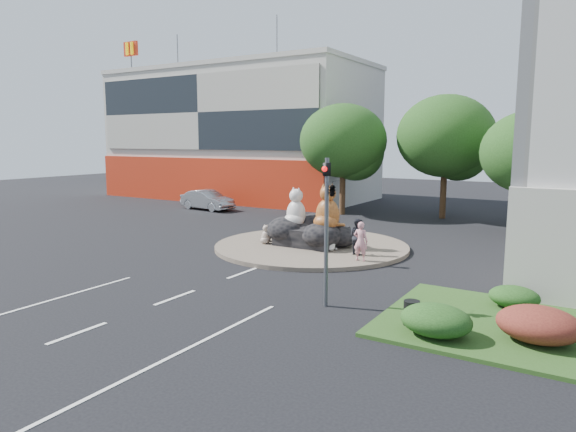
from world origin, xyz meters
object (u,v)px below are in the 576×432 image
Objects in this scene: cat_tabby at (328,207)px; pedestrian_pink at (361,241)px; cat_white at (296,207)px; parked_car at (207,200)px; pedestrian_dark at (357,236)px; kitten_calico at (266,234)px; litter_bin at (412,313)px; kitten_white at (331,242)px.

pedestrian_pink is (2.60, -1.80, -1.19)m from cat_tabby.
parked_car is at bearing 164.04° from cat_white.
pedestrian_pink is at bearing 141.39° from pedestrian_dark.
cat_white reaches higher than pedestrian_pink.
kitten_calico is 1.39× the size of litter_bin.
cat_tabby is 11.06m from litter_bin.
parked_car reaches higher than kitten_white.
parked_car is at bearing 101.87° from kitten_white.
litter_bin is at bearing -25.78° from cat_white.
cat_white is 2.13m from kitten_calico.
kitten_white is 2.45m from pedestrian_pink.
kitten_calico is (-1.35, -0.80, -1.43)m from cat_white.
pedestrian_pink reaches higher than litter_bin.
litter_bin is at bearing -120.30° from parked_car.
cat_white is 0.88× the size of cat_tabby.
kitten_calico is at bearing 143.93° from litter_bin.
cat_tabby is at bearing 82.09° from kitten_white.
kitten_white is (2.36, -0.63, -1.52)m from cat_white.
parked_car is at bearing 147.82° from kitten_calico.
cat_white is 1.17× the size of pedestrian_pink.
pedestrian_dark is at bearing 6.45° from cat_white.
pedestrian_pink is (2.09, -1.18, 0.47)m from kitten_white.
litter_bin is (5.14, -7.59, -0.58)m from pedestrian_dark.
litter_bin is (6.58, -7.68, -0.14)m from kitten_white.
cat_tabby reaches higher than pedestrian_dark.
pedestrian_dark is (3.80, -0.71, -1.07)m from cat_white.
pedestrian_pink reaches higher than pedestrian_dark.
pedestrian_dark is (1.95, -0.71, -1.21)m from cat_tabby.
pedestrian_pink reaches higher than parked_car.
pedestrian_dark is at bearing -50.94° from kitten_white.
cat_tabby is 2.40m from pedestrian_dark.
cat_tabby is 1.32× the size of pedestrian_pink.
kitten_white is 0.48× the size of pedestrian_pink.
cat_tabby is 3.65m from kitten_calico.
pedestrian_dark reaches higher than litter_bin.
pedestrian_dark reaches higher than kitten_calico.
cat_white is 1.20× the size of pedestrian_dark.
litter_bin is at bearing 144.91° from pedestrian_dark.
litter_bin is (4.49, -6.49, -0.60)m from pedestrian_pink.
cat_white is 0.43× the size of parked_car.
litter_bin is (10.29, -7.50, -0.22)m from kitten_calico.
cat_tabby is at bearing 16.83° from cat_white.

